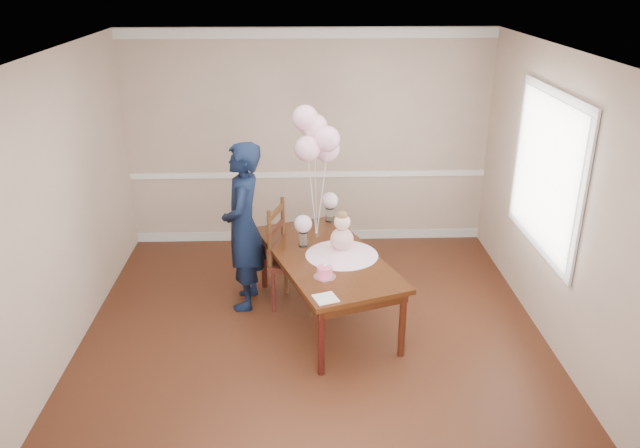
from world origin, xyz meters
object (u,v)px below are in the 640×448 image
Objects in this scene: dining_table_top at (327,257)px; birthday_cake at (325,272)px; dining_chair_seat at (297,263)px; woman at (243,227)px.

birthday_cake is at bearing -113.96° from dining_table_top.
dining_table_top is 3.89× the size of dining_chair_seat.
birthday_cake is at bearing 48.11° from woman.
woman is (-0.55, 0.06, 0.39)m from dining_chair_seat.
dining_chair_seat is (-0.29, 0.27, -0.19)m from dining_table_top.
dining_table_top is 13.33× the size of birthday_cake.
dining_chair_seat is at bearing 86.59° from woman.
dining_chair_seat is 0.27× the size of woman.
woman is at bearing -168.08° from dining_chair_seat.
dining_chair_seat is (-0.25, 0.74, -0.27)m from birthday_cake.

